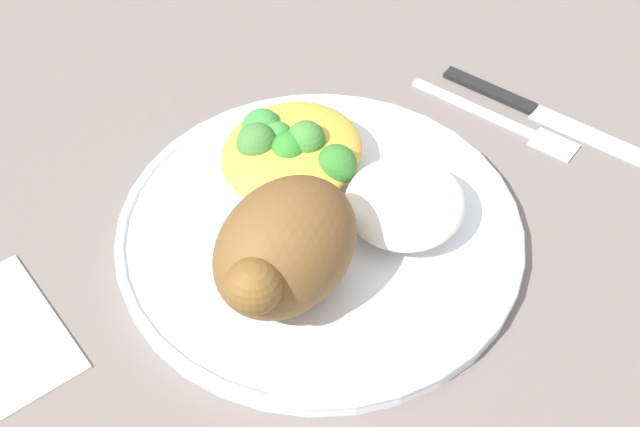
# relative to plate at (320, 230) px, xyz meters

# --- Properties ---
(ground_plane) EXTENTS (2.00, 2.00, 0.00)m
(ground_plane) POSITION_rel_plate_xyz_m (0.00, 0.00, -0.01)
(ground_plane) COLOR slate
(plate) EXTENTS (0.28, 0.28, 0.01)m
(plate) POSITION_rel_plate_xyz_m (0.00, 0.00, 0.00)
(plate) COLOR white
(plate) RESTS_ON ground_plane
(roasted_chicken) EXTENTS (0.11, 0.08, 0.08)m
(roasted_chicken) POSITION_rel_plate_xyz_m (0.06, 0.02, 0.05)
(roasted_chicken) COLOR brown
(roasted_chicken) RESTS_ON plate
(rice_pile) EXTENTS (0.08, 0.08, 0.03)m
(rice_pile) POSITION_rel_plate_xyz_m (-0.04, 0.04, 0.02)
(rice_pile) COLOR white
(rice_pile) RESTS_ON plate
(mac_cheese_with_broccoli) EXTENTS (0.11, 0.10, 0.04)m
(mac_cheese_with_broccoli) POSITION_rel_plate_xyz_m (-0.03, -0.05, 0.03)
(mac_cheese_with_broccoli) COLOR gold
(mac_cheese_with_broccoli) RESTS_ON plate
(fork) EXTENTS (0.02, 0.14, 0.01)m
(fork) POSITION_rel_plate_xyz_m (-0.18, 0.04, -0.00)
(fork) COLOR silver
(fork) RESTS_ON ground_plane
(knife) EXTENTS (0.02, 0.19, 0.01)m
(knife) POSITION_rel_plate_xyz_m (-0.20, 0.06, -0.00)
(knife) COLOR black
(knife) RESTS_ON ground_plane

